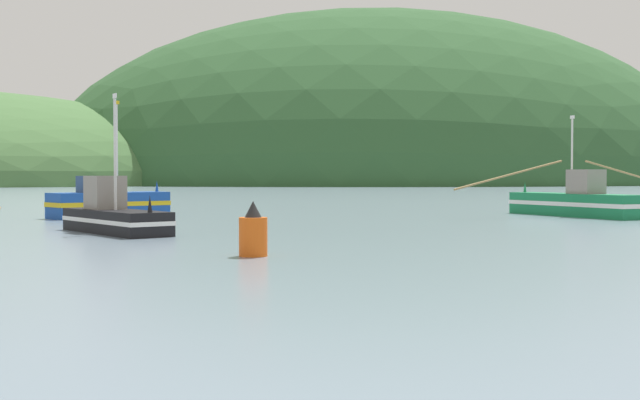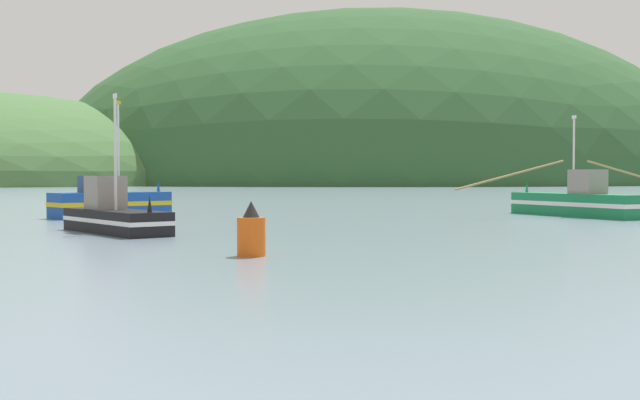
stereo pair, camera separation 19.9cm
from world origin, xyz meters
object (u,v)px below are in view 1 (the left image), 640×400
fishing_boat_black (114,216)px  fishing_boat_blue (108,202)px  channel_buoy (253,233)px  fishing_boat_green (575,202)px

fishing_boat_black → fishing_boat_blue: bearing=157.5°
fishing_boat_black → channel_buoy: 12.12m
channel_buoy → fishing_boat_black: bearing=112.3°
channel_buoy → fishing_boat_green: bearing=42.2°
fishing_boat_blue → channel_buoy: (5.50, -24.39, -0.18)m
fishing_boat_green → fishing_boat_black: fishing_boat_green is taller
fishing_boat_black → channel_buoy: bearing=-4.1°
fishing_boat_green → channel_buoy: 29.66m
fishing_boat_black → fishing_boat_blue: size_ratio=1.02×
fishing_boat_black → fishing_boat_blue: fishing_boat_blue is taller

